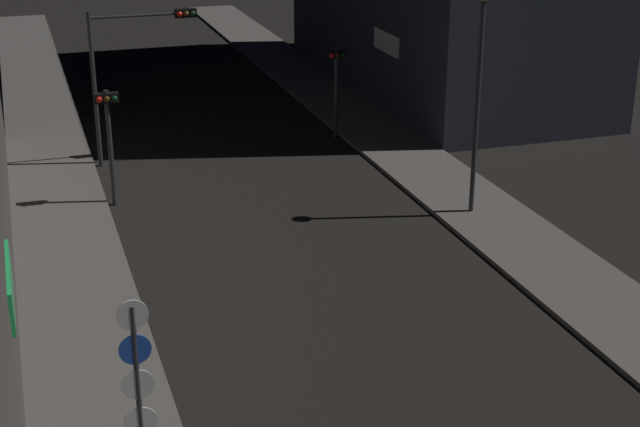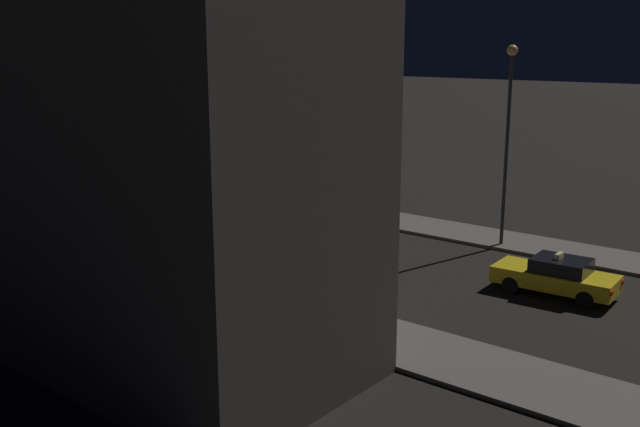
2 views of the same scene
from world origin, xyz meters
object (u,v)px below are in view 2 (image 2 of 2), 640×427
(traffic_light_overhead, at_px, (38,136))
(street_lamp_near_block, at_px, (508,119))
(sign_pole_left, at_px, (302,236))
(taxi, at_px, (556,276))
(street_lamp_far_block, at_px, (280,111))
(traffic_light_right_kerb, at_px, (153,146))
(traffic_light_left_kerb, at_px, (62,173))

(traffic_light_overhead, relative_size, street_lamp_near_block, 0.66)
(traffic_light_overhead, xyz_separation_m, sign_pole_left, (-2.80, -21.14, -1.46))
(taxi, distance_m, street_lamp_far_block, 19.77)
(taxi, relative_size, street_lamp_near_block, 0.51)
(sign_pole_left, height_order, street_lamp_near_block, street_lamp_near_block)
(sign_pole_left, bearing_deg, traffic_light_right_kerb, 63.20)
(traffic_light_right_kerb, xyz_separation_m, street_lamp_far_block, (1.44, -9.64, 2.67))
(taxi, xyz_separation_m, sign_pole_left, (-7.16, 6.24, 1.98))
(traffic_light_overhead, xyz_separation_m, traffic_light_left_kerb, (-1.42, -4.38, -1.33))
(traffic_light_overhead, height_order, sign_pole_left, traffic_light_overhead)
(traffic_light_left_kerb, bearing_deg, street_lamp_near_block, -60.26)
(traffic_light_left_kerb, relative_size, street_lamp_far_block, 0.54)
(taxi, bearing_deg, sign_pole_left, 138.94)
(traffic_light_left_kerb, bearing_deg, traffic_light_right_kerb, 27.84)
(traffic_light_right_kerb, relative_size, sign_pole_left, 0.85)
(sign_pole_left, bearing_deg, traffic_light_left_kerb, 85.30)
(traffic_light_left_kerb, relative_size, street_lamp_near_block, 0.45)
(traffic_light_right_kerb, bearing_deg, traffic_light_overhead, -174.98)
(taxi, distance_m, traffic_light_right_kerb, 28.44)
(taxi, relative_size, traffic_light_right_kerb, 1.21)
(traffic_light_overhead, xyz_separation_m, street_lamp_near_block, (9.18, -22.94, 1.67))
(traffic_light_overhead, distance_m, traffic_light_right_kerb, 8.41)
(traffic_light_right_kerb, distance_m, street_lamp_near_block, 23.89)
(traffic_light_right_kerb, distance_m, street_lamp_far_block, 10.11)
(sign_pole_left, relative_size, street_lamp_far_block, 0.59)
(taxi, relative_size, traffic_light_overhead, 0.78)
(traffic_light_right_kerb, height_order, street_lamp_far_block, street_lamp_far_block)
(taxi, xyz_separation_m, traffic_light_right_kerb, (3.88, 28.10, 1.95))
(traffic_light_left_kerb, height_order, street_lamp_far_block, street_lamp_far_block)
(street_lamp_near_block, bearing_deg, traffic_light_left_kerb, 119.74)
(traffic_light_left_kerb, bearing_deg, sign_pole_left, -94.70)
(traffic_light_overhead, relative_size, traffic_light_left_kerb, 1.47)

